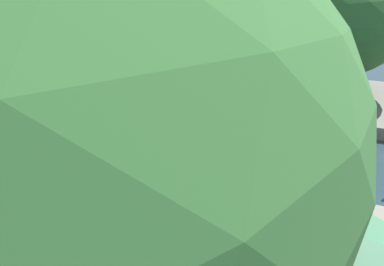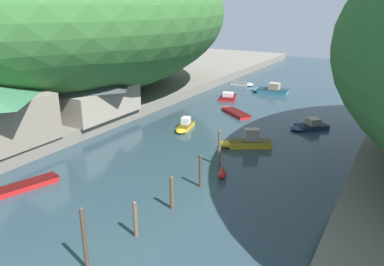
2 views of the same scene
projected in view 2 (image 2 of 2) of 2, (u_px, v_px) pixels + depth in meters
water_surface at (235, 133)px, 40.65m from camera, size 130.00×130.00×0.00m
left_bank at (78, 101)px, 51.63m from camera, size 22.00×120.00×1.30m
hillside_left at (77, 15)px, 50.31m from camera, size 36.51×51.12×21.13m
boathouse_shed at (91, 93)px, 42.26m from camera, size 7.16×10.24×4.81m
boat_red_skiff at (234, 112)px, 48.02m from camera, size 5.50×4.64×0.41m
boat_small_dinghy at (309, 126)px, 41.88m from camera, size 4.29×4.39×1.23m
boat_yellow_tender at (185, 126)px, 41.82m from camera, size 2.08×4.16×1.28m
boat_far_right_bank at (228, 96)px, 55.45m from camera, size 3.30×4.63×1.04m
boat_open_rowboat at (15, 189)px, 28.02m from camera, size 2.96×6.17×0.46m
boat_mid_channel at (245, 142)px, 36.51m from camera, size 5.01×3.66×1.92m
boat_near_quay at (243, 84)px, 64.52m from camera, size 3.99×1.70×0.49m
boat_far_upstream at (270, 90)px, 58.79m from camera, size 5.87×2.44×1.67m
mooring_post_nearest at (84, 239)px, 19.31m from camera, size 0.23×0.23×3.72m
mooring_post_second at (135, 219)px, 22.32m from camera, size 0.26×0.26×2.39m
mooring_post_middle at (172, 192)px, 25.37m from camera, size 0.27×0.27×2.45m
mooring_post_fourth at (200, 171)px, 28.44m from camera, size 0.24×0.24×2.64m
mooring_post_farthest at (219, 148)px, 32.13m from camera, size 0.23×0.23×3.24m
channel_buoy_near at (222, 173)px, 30.09m from camera, size 0.74×0.74×1.11m
person_on_quay at (49, 126)px, 35.88m from camera, size 0.31×0.42×1.69m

